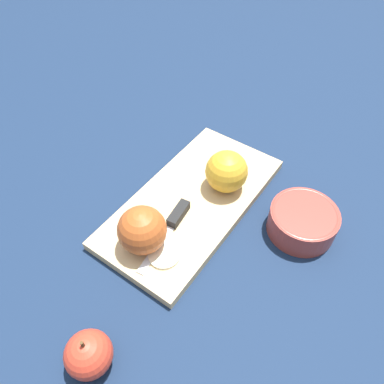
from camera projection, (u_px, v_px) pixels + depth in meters
The scene contains 8 objects.
ground_plane at pixel (192, 205), 0.76m from camera, with size 4.00×4.00×0.00m, color #14233D.
cutting_board at pixel (192, 202), 0.75m from camera, with size 0.43×0.27×0.02m.
apple_half_left at pixel (227, 172), 0.74m from camera, with size 0.08×0.08×0.08m.
apple_half_right at pixel (142, 230), 0.64m from camera, with size 0.09×0.09×0.09m.
knife at pixel (175, 219), 0.70m from camera, with size 0.16×0.07×0.02m.
apple_slice at pixel (164, 255), 0.66m from camera, with size 0.06×0.06×0.01m.
apple_whole at pixel (89, 354), 0.53m from camera, with size 0.07×0.07×0.08m.
bowl at pixel (303, 220), 0.70m from camera, with size 0.13×0.13×0.05m.
Camera 1 is at (0.34, 0.34, 0.59)m, focal length 35.00 mm.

